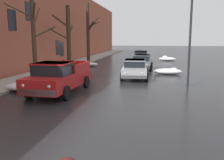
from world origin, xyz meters
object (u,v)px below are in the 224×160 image
sedan_grey_parked_kerbside_mid (143,62)px  sedan_silver_parked_kerbside_close (135,68)px  sedan_black_parked_far_down_block (141,56)px  street_lamp_post (190,36)px  bare_tree_far_down_block (88,33)px  bare_tree_second_along_sidewalk (34,37)px  pickup_truck_red_approaching_near_lane (59,77)px  bare_tree_mid_block (68,37)px

sedan_grey_parked_kerbside_mid → sedan_silver_parked_kerbside_close: bearing=-93.3°
sedan_black_parked_far_down_block → street_lamp_post: size_ratio=0.80×
bare_tree_far_down_block → sedan_grey_parked_kerbside_mid: bare_tree_far_down_block is taller
sedan_grey_parked_kerbside_mid → street_lamp_post: street_lamp_post is taller
bare_tree_second_along_sidewalk → street_lamp_post: 10.34m
sedan_silver_parked_kerbside_close → sedan_grey_parked_kerbside_mid: 5.57m
bare_tree_second_along_sidewalk → sedan_silver_parked_kerbside_close: bearing=20.8°
sedan_silver_parked_kerbside_close → sedan_grey_parked_kerbside_mid: bearing=86.7°
sedan_grey_parked_kerbside_mid → sedan_black_parked_far_down_block: (-0.61, 7.25, 0.00)m
sedan_grey_parked_kerbside_mid → pickup_truck_red_approaching_near_lane: bearing=-109.7°
bare_tree_far_down_block → sedan_grey_parked_kerbside_mid: bearing=-39.7°
bare_tree_mid_block → bare_tree_far_down_block: 7.04m
pickup_truck_red_approaching_near_lane → sedan_silver_parked_kerbside_close: (3.74, 5.77, -0.13)m
bare_tree_second_along_sidewalk → street_lamp_post: size_ratio=1.05×
sedan_silver_parked_kerbside_close → street_lamp_post: 4.99m
sedan_grey_parked_kerbside_mid → street_lamp_post: 9.03m
bare_tree_far_down_block → bare_tree_second_along_sidewalk: bearing=-90.1°
sedan_silver_parked_kerbside_close → sedan_grey_parked_kerbside_mid: same height
bare_tree_second_along_sidewalk → bare_tree_mid_block: (-0.08, 6.94, 0.03)m
bare_tree_second_along_sidewalk → sedan_black_parked_far_down_block: bearing=67.2°
bare_tree_mid_block → sedan_grey_parked_kerbside_mid: (7.14, 1.18, -2.41)m
bare_tree_far_down_block → sedan_silver_parked_kerbside_close: 13.56m
bare_tree_mid_block → sedan_grey_parked_kerbside_mid: bearing=9.4°
bare_tree_second_along_sidewalk → bare_tree_mid_block: 6.95m
bare_tree_mid_block → street_lamp_post: bearing=-33.4°
sedan_silver_parked_kerbside_close → bare_tree_second_along_sidewalk: bearing=-159.2°
sedan_grey_parked_kerbside_mid → sedan_black_parked_far_down_block: bearing=94.8°
bare_tree_mid_block → pickup_truck_red_approaching_near_lane: bearing=-73.1°
sedan_silver_parked_kerbside_close → sedan_black_parked_far_down_block: size_ratio=0.94×
bare_tree_second_along_sidewalk → sedan_silver_parked_kerbside_close: size_ratio=1.40×
sedan_silver_parked_kerbside_close → street_lamp_post: (3.60, -2.50, 2.39)m
bare_tree_mid_block → bare_tree_far_down_block: size_ratio=0.84×
pickup_truck_red_approaching_near_lane → sedan_grey_parked_kerbside_mid: (4.06, 11.33, -0.13)m
bare_tree_far_down_block → sedan_black_parked_far_down_block: bearing=12.4°
bare_tree_mid_block → sedan_silver_parked_kerbside_close: (6.82, -4.39, -2.40)m
pickup_truck_red_approaching_near_lane → sedan_grey_parked_kerbside_mid: pickup_truck_red_approaching_near_lane is taller
bare_tree_mid_block → street_lamp_post: size_ratio=1.09×
sedan_silver_parked_kerbside_close → street_lamp_post: street_lamp_post is taller
pickup_truck_red_approaching_near_lane → street_lamp_post: street_lamp_post is taller
bare_tree_far_down_block → street_lamp_post: bare_tree_far_down_block is taller
bare_tree_second_along_sidewalk → bare_tree_far_down_block: 13.98m
bare_tree_second_along_sidewalk → pickup_truck_red_approaching_near_lane: 4.93m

